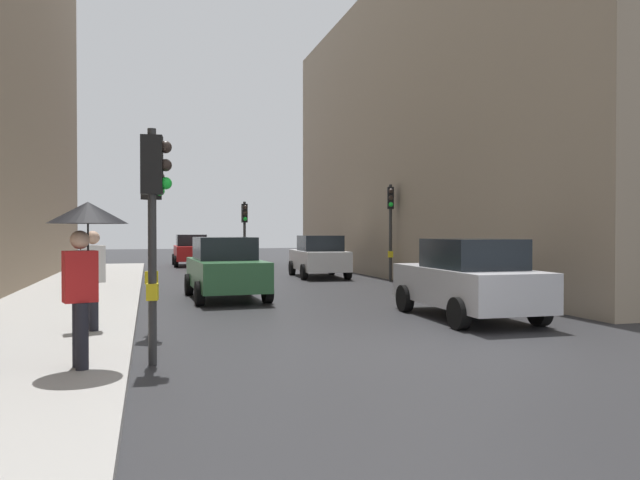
# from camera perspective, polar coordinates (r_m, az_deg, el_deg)

# --- Properties ---
(ground_plane) EXTENTS (120.00, 120.00, 0.00)m
(ground_plane) POSITION_cam_1_polar(r_m,az_deg,el_deg) (9.65, 12.09, -10.65)
(ground_plane) COLOR #28282B
(sidewalk_kerb) EXTENTS (3.48, 40.00, 0.16)m
(sidewalk_kerb) POSITION_cam_1_polar(r_m,az_deg,el_deg) (14.58, -24.15, -6.50)
(sidewalk_kerb) COLOR #A8A5A0
(sidewalk_kerb) RESTS_ON ground
(building_facade_right) EXTENTS (12.00, 25.55, 12.55)m
(building_facade_right) POSITION_cam_1_polar(r_m,az_deg,el_deg) (27.69, 17.66, 9.82)
(building_facade_right) COLOR gray
(building_facade_right) RESTS_ON ground
(traffic_light_far_median) EXTENTS (0.25, 0.43, 3.28)m
(traffic_light_far_median) POSITION_cam_1_polar(r_m,az_deg,el_deg) (26.74, -7.32, 1.53)
(traffic_light_far_median) COLOR #2D2D2D
(traffic_light_far_median) RESTS_ON ground
(traffic_light_near_right) EXTENTS (0.44, 0.38, 3.46)m
(traffic_light_near_right) POSITION_cam_1_polar(r_m,az_deg,el_deg) (11.48, -15.95, 3.13)
(traffic_light_near_right) COLOR #2D2D2D
(traffic_light_near_right) RESTS_ON ground
(traffic_light_near_left) EXTENTS (0.44, 0.27, 3.39)m
(traffic_light_near_left) POSITION_cam_1_polar(r_m,az_deg,el_deg) (8.78, -15.81, 3.57)
(traffic_light_near_left) COLOR #2D2D2D
(traffic_light_near_left) RESTS_ON ground
(traffic_light_mid_street) EXTENTS (0.33, 0.45, 3.74)m
(traffic_light_mid_street) POSITION_cam_1_polar(r_m,az_deg,el_deg) (22.77, 6.86, 2.46)
(traffic_light_mid_street) COLOR #2D2D2D
(traffic_light_mid_street) RESTS_ON ground
(car_green_estate) EXTENTS (2.14, 4.26, 1.76)m
(car_green_estate) POSITION_cam_1_polar(r_m,az_deg,el_deg) (17.05, -9.15, -2.70)
(car_green_estate) COLOR #2D6038
(car_green_estate) RESTS_ON ground
(car_white_compact) EXTENTS (2.21, 4.30, 1.76)m
(car_white_compact) POSITION_cam_1_polar(r_m,az_deg,el_deg) (24.80, -0.10, -1.60)
(car_white_compact) COLOR silver
(car_white_compact) RESTS_ON ground
(car_silver_hatchback) EXTENTS (2.12, 4.25, 1.76)m
(car_silver_hatchback) POSITION_cam_1_polar(r_m,az_deg,el_deg) (13.35, 14.15, -3.68)
(car_silver_hatchback) COLOR #BCBCC1
(car_silver_hatchback) RESTS_ON ground
(car_red_sedan) EXTENTS (2.02, 4.20, 1.76)m
(car_red_sedan) POSITION_cam_1_polar(r_m,az_deg,el_deg) (34.11, -12.37, -0.97)
(car_red_sedan) COLOR red
(car_red_sedan) RESTS_ON ground
(pedestrian_with_umbrella) EXTENTS (1.00, 1.00, 2.14)m
(pedestrian_with_umbrella) POSITION_cam_1_polar(r_m,az_deg,el_deg) (8.14, -21.79, 0.24)
(pedestrian_with_umbrella) COLOR black
(pedestrian_with_umbrella) RESTS_ON sidewalk_kerb
(pedestrian_with_black_backpack) EXTENTS (0.64, 0.39, 1.77)m
(pedestrian_with_black_backpack) POSITION_cam_1_polar(r_m,az_deg,el_deg) (11.24, -21.39, -3.09)
(pedestrian_with_black_backpack) COLOR black
(pedestrian_with_black_backpack) RESTS_ON sidewalk_kerb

